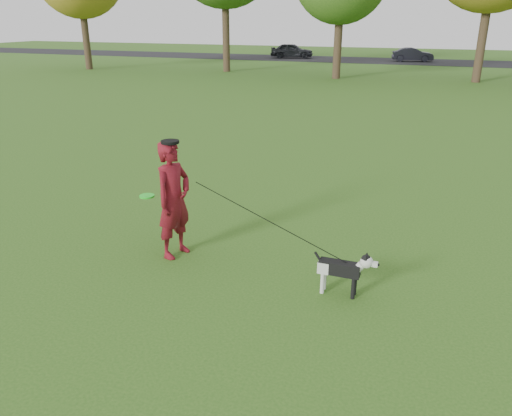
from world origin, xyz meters
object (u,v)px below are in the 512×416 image
at_px(car_left, 292,51).
at_px(car_mid, 413,55).
at_px(dog, 345,268).
at_px(man, 174,200).

bearing_deg(car_left, car_mid, -101.72).
bearing_deg(car_mid, dog, 172.93).
bearing_deg(dog, car_mid, 93.02).
bearing_deg(car_mid, car_left, 79.91).
distance_m(dog, car_left, 41.77).
height_order(man, dog, man).
distance_m(man, car_left, 40.73).
distance_m(man, dog, 2.79).
bearing_deg(dog, man, 173.67).
height_order(dog, car_left, car_left).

